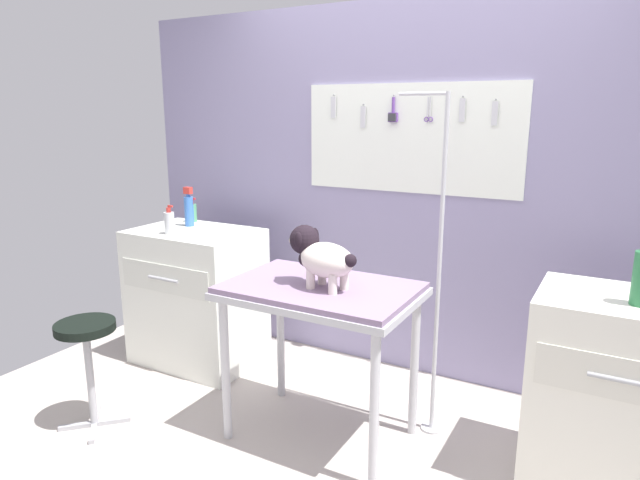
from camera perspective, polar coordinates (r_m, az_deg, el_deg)
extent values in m
cube|color=#AAA098|center=(2.85, -1.27, -22.89)|extent=(4.40, 4.00, 0.04)
cube|color=#8B84AA|center=(3.51, 9.33, 4.66)|extent=(4.00, 0.06, 2.30)
cube|color=white|center=(3.44, 9.15, 10.20)|extent=(1.36, 0.02, 0.65)
cylinder|color=gray|center=(3.64, 1.45, 14.60)|extent=(0.01, 0.02, 0.01)
cube|color=silver|center=(3.63, 1.37, 13.42)|extent=(0.03, 0.01, 0.13)
cylinder|color=gray|center=(3.54, 4.51, 13.65)|extent=(0.01, 0.02, 0.01)
cube|color=silver|center=(3.54, 4.42, 12.44)|extent=(0.03, 0.01, 0.13)
cylinder|color=gray|center=(3.47, 7.60, 14.45)|extent=(0.01, 0.02, 0.01)
cylinder|color=#633D8F|center=(3.46, 7.51, 13.54)|extent=(0.02, 0.02, 0.09)
cube|color=#633D8F|center=(3.46, 7.47, 12.34)|extent=(0.06, 0.02, 0.06)
cube|color=#333338|center=(3.44, 7.37, 12.34)|extent=(0.05, 0.01, 0.05)
cylinder|color=gray|center=(3.39, 11.20, 14.44)|extent=(0.01, 0.02, 0.01)
cube|color=silver|center=(3.38, 10.99, 13.26)|extent=(0.01, 0.00, 0.11)
cube|color=silver|center=(3.38, 11.19, 13.25)|extent=(0.01, 0.00, 0.11)
torus|color=#694692|center=(3.38, 10.82, 12.03)|extent=(0.03, 0.01, 0.03)
torus|color=#694692|center=(3.38, 11.25, 12.01)|extent=(0.03, 0.01, 0.03)
cylinder|color=gray|center=(3.33, 14.46, 14.03)|extent=(0.01, 0.02, 0.01)
cube|color=silver|center=(3.32, 14.33, 12.75)|extent=(0.03, 0.01, 0.13)
cylinder|color=gray|center=(3.29, 17.57, 13.55)|extent=(0.01, 0.02, 0.01)
cube|color=silver|center=(3.28, 17.44, 12.25)|extent=(0.03, 0.01, 0.13)
cylinder|color=#B7B7BC|center=(2.93, -9.64, -12.96)|extent=(0.04, 0.04, 0.76)
cylinder|color=#B7B7BC|center=(2.55, 5.58, -17.08)|extent=(0.04, 0.04, 0.76)
cylinder|color=#B7B7BC|center=(3.30, -4.05, -9.70)|extent=(0.04, 0.04, 0.76)
cylinder|color=#B7B7BC|center=(2.97, 9.63, -12.59)|extent=(0.04, 0.04, 0.76)
cube|color=#B7B7BC|center=(2.75, 0.07, -5.52)|extent=(0.94, 0.63, 0.03)
cube|color=gray|center=(2.74, 0.07, -4.90)|extent=(0.91, 0.61, 0.03)
cylinder|color=#B7B7BC|center=(3.19, 11.30, -18.33)|extent=(0.11, 0.11, 0.01)
cylinder|color=#B7B7BC|center=(2.84, 12.08, -3.23)|extent=(0.02, 0.02, 1.74)
cylinder|color=#B7B7BC|center=(2.76, 10.51, 14.50)|extent=(0.24, 0.02, 0.02)
cylinder|color=silver|center=(2.68, -0.98, -3.96)|extent=(0.04, 0.04, 0.10)
cylinder|color=silver|center=(2.74, 0.22, -3.55)|extent=(0.04, 0.04, 0.10)
cylinder|color=silver|center=(2.59, 1.32, -4.53)|extent=(0.04, 0.04, 0.10)
cylinder|color=silver|center=(2.66, 2.49, -4.08)|extent=(0.04, 0.04, 0.10)
ellipsoid|color=silver|center=(2.64, 0.68, -2.05)|extent=(0.32, 0.23, 0.17)
ellipsoid|color=black|center=(2.71, -1.01, -1.86)|extent=(0.12, 0.15, 0.09)
sphere|color=black|center=(2.71, -1.60, 0.03)|extent=(0.15, 0.15, 0.15)
ellipsoid|color=silver|center=(2.75, -2.57, -0.07)|extent=(0.07, 0.07, 0.05)
sphere|color=black|center=(2.77, -3.02, 0.01)|extent=(0.02, 0.02, 0.02)
ellipsoid|color=black|center=(2.65, -2.24, -0.02)|extent=(0.05, 0.04, 0.08)
ellipsoid|color=black|center=(2.75, -0.52, 0.44)|extent=(0.05, 0.04, 0.08)
sphere|color=black|center=(2.56, 3.10, -2.12)|extent=(0.06, 0.06, 0.06)
cube|color=silver|center=(3.81, -12.48, -5.64)|extent=(0.80, 0.56, 0.90)
cube|color=silver|center=(3.56, -15.66, -3.85)|extent=(0.70, 0.01, 0.18)
cylinder|color=#99999E|center=(3.55, -15.75, -3.88)|extent=(0.24, 0.02, 0.02)
cube|color=silver|center=(2.83, 27.78, -13.85)|extent=(0.68, 0.52, 0.89)
cube|color=beige|center=(2.51, 28.05, -12.41)|extent=(0.60, 0.01, 0.18)
cylinder|color=#99999E|center=(2.50, 28.04, -12.48)|extent=(0.20, 0.02, 0.02)
cylinder|color=#9E9EA3|center=(3.26, -22.43, -13.03)|extent=(0.04, 0.04, 0.55)
cube|color=#9E9EA3|center=(3.37, -20.42, -16.97)|extent=(0.15, 0.15, 0.02)
cube|color=#9E9EA3|center=(3.46, -21.87, -16.27)|extent=(0.15, 0.15, 0.02)
cube|color=#9E9EA3|center=(3.40, -23.63, -17.05)|extent=(0.15, 0.15, 0.02)
cube|color=#9E9EA3|center=(3.30, -22.20, -17.80)|extent=(0.15, 0.15, 0.02)
cylinder|color=black|center=(3.15, -22.91, -8.17)|extent=(0.30, 0.30, 0.04)
cylinder|color=#4C986A|center=(3.98, -12.96, 2.71)|extent=(0.07, 0.07, 0.12)
cylinder|color=red|center=(3.96, -13.02, 3.80)|extent=(0.03, 0.03, 0.03)
cube|color=red|center=(3.95, -12.86, 4.14)|extent=(0.04, 0.01, 0.01)
cylinder|color=#3769BA|center=(3.82, -13.25, 2.86)|extent=(0.06, 0.06, 0.20)
cylinder|color=#3769BA|center=(3.81, -13.34, 4.47)|extent=(0.03, 0.03, 0.02)
cube|color=red|center=(3.80, -13.36, 4.95)|extent=(0.05, 0.03, 0.04)
cylinder|color=#B9BCC1|center=(3.61, -15.15, 1.68)|extent=(0.06, 0.06, 0.14)
cylinder|color=red|center=(3.60, -15.23, 2.99)|extent=(0.03, 0.03, 0.03)
cube|color=red|center=(3.58, -15.07, 3.36)|extent=(0.04, 0.01, 0.01)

